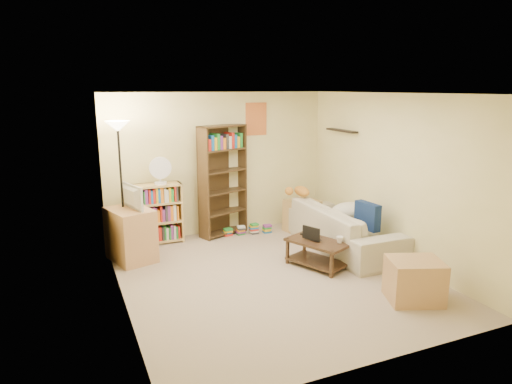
% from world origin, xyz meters
% --- Properties ---
extents(room, '(4.50, 4.54, 2.52)m').
position_xyz_m(room, '(0.00, 0.01, 1.62)').
color(room, '#C3A592').
rests_on(room, ground).
extents(sofa, '(2.39, 0.99, 0.69)m').
position_xyz_m(sofa, '(1.55, 0.63, 0.35)').
color(sofa, beige).
rests_on(sofa, ground).
extents(navy_pillow, '(0.18, 0.47, 0.41)m').
position_xyz_m(navy_pillow, '(1.66, 0.11, 0.66)').
color(navy_pillow, navy).
rests_on(navy_pillow, sofa).
extents(cream_blanket, '(0.64, 0.45, 0.27)m').
position_xyz_m(cream_blanket, '(1.72, 0.68, 0.59)').
color(cream_blanket, silver).
rests_on(cream_blanket, sofa).
extents(tabby_cat, '(0.54, 0.20, 0.19)m').
position_xyz_m(tabby_cat, '(1.26, 1.54, 0.78)').
color(tabby_cat, orange).
rests_on(tabby_cat, sofa).
extents(coffee_table, '(0.81, 1.01, 0.39)m').
position_xyz_m(coffee_table, '(0.76, 0.07, 0.25)').
color(coffee_table, '#3A2716').
rests_on(coffee_table, ground).
extents(laptop, '(0.31, 0.22, 0.02)m').
position_xyz_m(laptop, '(0.78, 0.15, 0.41)').
color(laptop, black).
rests_on(laptop, coffee_table).
extents(laptop_screen, '(0.13, 0.28, 0.20)m').
position_xyz_m(laptop_screen, '(0.67, 0.10, 0.51)').
color(laptop_screen, white).
rests_on(laptop_screen, laptop).
extents(mug, '(0.20, 0.20, 0.10)m').
position_xyz_m(mug, '(1.01, -0.13, 0.44)').
color(mug, white).
rests_on(mug, coffee_table).
extents(tv_remote, '(0.14, 0.15, 0.02)m').
position_xyz_m(tv_remote, '(0.73, 0.38, 0.40)').
color(tv_remote, black).
rests_on(tv_remote, coffee_table).
extents(tv_stand, '(0.73, 0.87, 0.80)m').
position_xyz_m(tv_stand, '(-1.70, 1.42, 0.40)').
color(tv_stand, tan).
rests_on(tv_stand, ground).
extents(television, '(0.68, 0.43, 0.36)m').
position_xyz_m(television, '(-1.70, 1.42, 0.99)').
color(television, black).
rests_on(television, tv_stand).
extents(tall_bookshelf, '(0.92, 0.57, 1.95)m').
position_xyz_m(tall_bookshelf, '(0.00, 2.05, 1.03)').
color(tall_bookshelf, '#45311A').
rests_on(tall_bookshelf, ground).
extents(short_bookshelf, '(0.79, 0.32, 1.01)m').
position_xyz_m(short_bookshelf, '(-1.15, 2.05, 0.51)').
color(short_bookshelf, tan).
rests_on(short_bookshelf, ground).
extents(desk_fan, '(0.36, 0.20, 0.46)m').
position_xyz_m(desk_fan, '(-1.09, 2.00, 1.25)').
color(desk_fan, white).
rests_on(desk_fan, short_bookshelf).
extents(floor_lamp, '(0.36, 0.36, 2.10)m').
position_xyz_m(floor_lamp, '(-1.77, 1.59, 1.67)').
color(floor_lamp, black).
rests_on(floor_lamp, ground).
extents(side_table, '(0.61, 0.61, 0.59)m').
position_xyz_m(side_table, '(1.37, 1.63, 0.29)').
color(side_table, tan).
rests_on(side_table, ground).
extents(end_cabinet, '(0.78, 0.72, 0.52)m').
position_xyz_m(end_cabinet, '(1.29, -1.35, 0.26)').
color(end_cabinet, tan).
rests_on(end_cabinet, ground).
extents(book_stacks, '(0.87, 0.25, 0.19)m').
position_xyz_m(book_stacks, '(0.41, 1.87, 0.08)').
color(book_stacks, red).
rests_on(book_stacks, ground).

